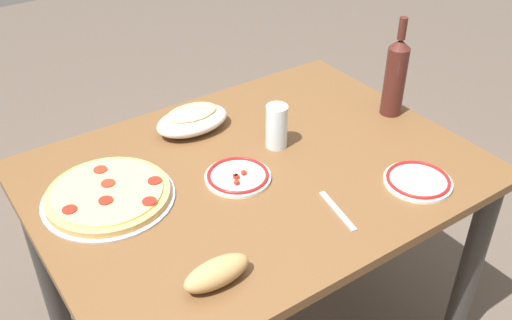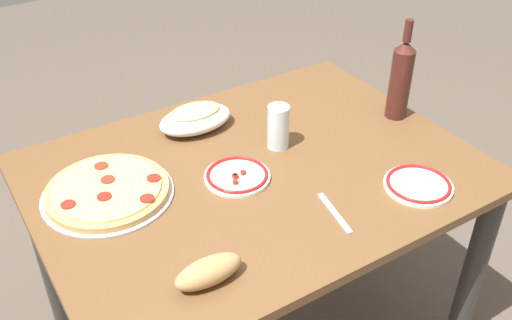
# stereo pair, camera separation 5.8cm
# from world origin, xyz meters

# --- Properties ---
(dining_table) EXTENTS (1.25, 0.93, 0.74)m
(dining_table) POSITION_xyz_m (0.00, 0.00, 0.62)
(dining_table) COLOR brown
(dining_table) RESTS_ON ground
(pepperoni_pizza) EXTENTS (0.36, 0.36, 0.03)m
(pepperoni_pizza) POSITION_xyz_m (0.41, -0.11, 0.76)
(pepperoni_pizza) COLOR #B7B7BC
(pepperoni_pizza) RESTS_ON dining_table
(baked_pasta_dish) EXTENTS (0.24, 0.15, 0.08)m
(baked_pasta_dish) POSITION_xyz_m (0.05, -0.29, 0.78)
(baked_pasta_dish) COLOR white
(baked_pasta_dish) RESTS_ON dining_table
(wine_bottle) EXTENTS (0.07, 0.07, 0.33)m
(wine_bottle) POSITION_xyz_m (-0.55, -0.01, 0.88)
(wine_bottle) COLOR #471E19
(wine_bottle) RESTS_ON dining_table
(water_glass) EXTENTS (0.07, 0.07, 0.14)m
(water_glass) POSITION_xyz_m (-0.12, -0.06, 0.81)
(water_glass) COLOR silver
(water_glass) RESTS_ON dining_table
(side_plate_near) EXTENTS (0.19, 0.19, 0.02)m
(side_plate_near) POSITION_xyz_m (-0.33, 0.31, 0.75)
(side_plate_near) COLOR white
(side_plate_near) RESTS_ON dining_table
(side_plate_far) EXTENTS (0.19, 0.19, 0.02)m
(side_plate_far) POSITION_xyz_m (0.07, 0.01, 0.75)
(side_plate_far) COLOR white
(side_plate_far) RESTS_ON dining_table
(bread_loaf) EXTENTS (0.17, 0.07, 0.06)m
(bread_loaf) POSITION_xyz_m (0.32, 0.32, 0.77)
(bread_loaf) COLOR tan
(bread_loaf) RESTS_ON dining_table
(fork_right) EXTENTS (0.05, 0.17, 0.00)m
(fork_right) POSITION_xyz_m (-0.07, 0.28, 0.75)
(fork_right) COLOR #B7B7BC
(fork_right) RESTS_ON dining_table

